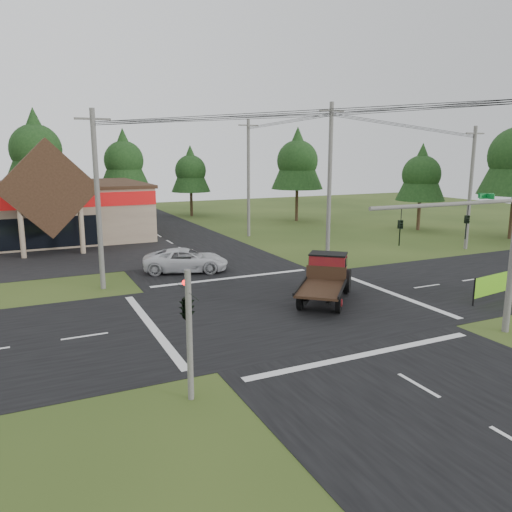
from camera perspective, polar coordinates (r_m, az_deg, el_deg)
ground at (r=26.51m, az=3.10°, el=-5.92°), size 120.00×120.00×0.00m
road_ns at (r=26.51m, az=3.10°, el=-5.90°), size 12.00×120.00×0.02m
road_ew at (r=26.51m, az=3.10°, el=-5.89°), size 120.00×12.00×0.02m
traffic_signal_mast at (r=23.43m, az=24.98°, el=1.80°), size 8.12×0.24×7.00m
traffic_signal_corner at (r=16.20m, az=-7.94°, el=-4.47°), size 0.53×2.48×4.40m
utility_pole_nw at (r=30.60m, az=-17.65°, el=6.22°), size 2.00×0.30×10.50m
utility_pole_ne at (r=36.33m, az=8.40°, el=8.20°), size 2.00×0.30×11.50m
utility_pole_far at (r=45.61m, az=23.32°, el=7.24°), size 2.00×0.30×10.20m
utility_pole_n at (r=48.61m, az=-0.86°, el=8.98°), size 2.00×0.30×11.20m
tree_row_c at (r=63.25m, az=-23.88°, el=11.33°), size 7.28×7.28×13.13m
tree_row_d at (r=65.34m, az=-14.89°, el=10.72°), size 6.16×6.16×11.11m
tree_row_e at (r=65.40m, az=-7.49°, el=9.82°), size 5.04×5.04×9.09m
tree_side_ne at (r=60.25m, az=4.76°, el=11.01°), size 6.16×6.16×11.11m
tree_side_e_near at (r=55.40m, az=18.39°, el=9.03°), size 5.04×5.04×9.09m
antique_flatbed_truck at (r=27.43m, az=7.85°, el=-2.66°), size 5.73×6.09×2.54m
roadside_banner at (r=30.80m, az=25.88°, el=-3.10°), size 4.52×0.82×1.55m
white_pickup at (r=34.61m, az=-8.02°, el=-0.47°), size 6.30×4.36×1.60m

